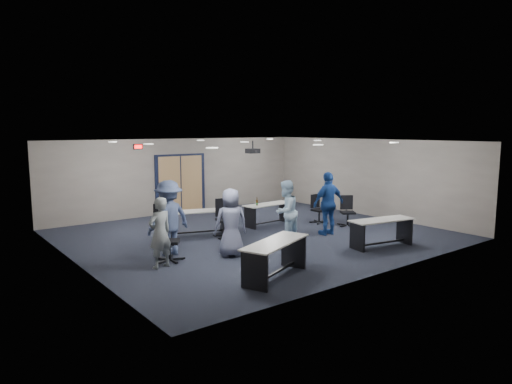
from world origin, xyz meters
TOP-DOWN VIEW (x-y plane):
  - floor at (0.00, 0.00)m, footprint 10.00×10.00m
  - back_wall at (0.00, 4.50)m, footprint 10.00×0.04m
  - front_wall at (0.00, -4.50)m, footprint 10.00×0.04m
  - left_wall at (-5.00, 0.00)m, footprint 0.04×9.00m
  - right_wall at (5.00, 0.00)m, footprint 0.04×9.00m
  - ceiling at (0.00, 0.00)m, footprint 10.00×9.00m
  - double_door at (0.00, 4.46)m, footprint 2.00×0.07m
  - exit_sign at (-1.60, 4.44)m, footprint 0.32×0.07m
  - ceiling_projector at (0.30, 0.50)m, footprint 0.35×0.32m
  - ceiling_can_lights at (0.00, 0.25)m, footprint 6.24×5.74m
  - table_front_left at (-2.03, -3.35)m, footprint 2.00×1.29m
  - table_front_right at (1.78, -3.11)m, footprint 1.87×0.93m
  - table_back_left at (-1.38, 0.94)m, footprint 1.87×1.11m
  - table_back_right at (1.13, 0.79)m, footprint 1.73×0.66m
  - chair_back_a at (-2.59, 0.49)m, footprint 0.70×0.70m
  - chair_back_b at (-0.86, 0.22)m, footprint 0.81×0.81m
  - chair_back_d at (2.65, 0.01)m, footprint 0.59×0.59m
  - chair_loose_left at (-3.21, -0.93)m, footprint 0.89×0.89m
  - chair_loose_right at (3.02, -0.88)m, footprint 0.84×0.84m
  - person_gray at (-3.60, -1.27)m, footprint 0.64×0.49m
  - person_plaid at (-1.83, -1.45)m, footprint 0.93×0.75m
  - person_lightblue at (0.12, -1.21)m, footprint 0.98×0.86m
  - person_navy at (1.69, -1.29)m, footprint 1.11×0.53m
  - person_back at (-2.97, -0.45)m, footprint 1.30×0.92m

SIDE VIEW (x-z plane):
  - floor at x=0.00m, z-range 0.00..0.00m
  - chair_back_d at x=2.65m, z-range 0.00..0.93m
  - table_back_right at x=1.13m, z-range 0.00..0.95m
  - chair_loose_right at x=3.02m, z-range 0.00..0.96m
  - table_front_right at x=1.78m, z-range 0.13..0.86m
  - table_back_left at x=-1.38m, z-range 0.08..0.91m
  - chair_loose_left at x=-3.21m, z-range 0.00..1.01m
  - table_front_left at x=-2.03m, z-range 0.14..0.91m
  - chair_back_b at x=-0.86m, z-range 0.00..1.09m
  - chair_back_a at x=-2.59m, z-range 0.00..1.09m
  - person_gray at x=-3.60m, z-range 0.00..1.58m
  - person_plaid at x=-1.83m, z-range 0.00..1.65m
  - person_lightblue at x=0.12m, z-range 0.00..1.69m
  - person_navy at x=1.69m, z-range 0.00..1.83m
  - person_back at x=-2.97m, z-range 0.00..1.83m
  - double_door at x=0.00m, z-range -0.05..2.15m
  - back_wall at x=0.00m, z-range 0.00..2.70m
  - front_wall at x=0.00m, z-range 0.00..2.70m
  - left_wall at x=-5.00m, z-range 0.00..2.70m
  - right_wall at x=5.00m, z-range 0.00..2.70m
  - ceiling_projector at x=0.30m, z-range 2.22..2.59m
  - exit_sign at x=-1.60m, z-range 2.36..2.54m
  - ceiling_can_lights at x=0.00m, z-range 2.66..2.68m
  - ceiling at x=0.00m, z-range 2.68..2.72m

